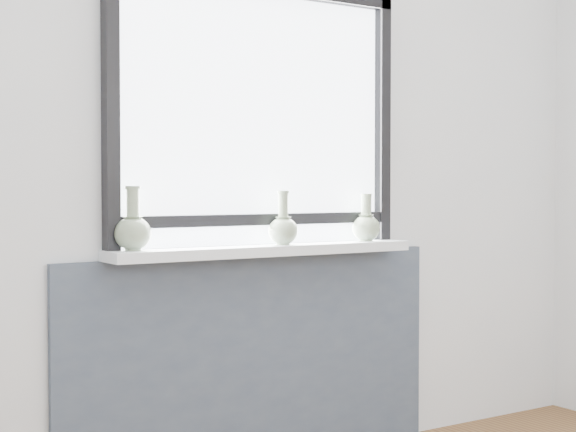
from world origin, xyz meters
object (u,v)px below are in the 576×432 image
vase_b (283,228)px  vase_c (366,225)px  windowsill (266,250)px  vase_a (133,230)px

vase_b → vase_c: size_ratio=1.07×
windowsill → vase_b: 0.11m
vase_a → vase_c: bearing=-1.0°
windowsill → vase_a: size_ratio=5.64×
windowsill → vase_a: bearing=179.2°
vase_a → vase_b: size_ratio=1.09×
windowsill → vase_c: 0.50m
vase_b → vase_a: bearing=177.8°
windowsill → vase_c: vase_c is taller
vase_a → vase_c: (1.05, -0.02, -0.01)m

